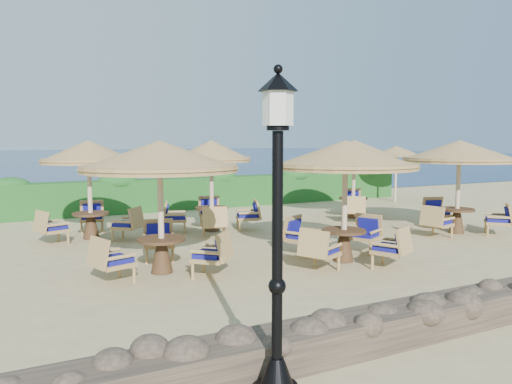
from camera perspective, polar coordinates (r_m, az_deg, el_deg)
name	(u,v)px	position (r m, az deg, el deg)	size (l,w,h in m)	color
ground	(308,240)	(13.46, 6.00, -5.45)	(120.00, 120.00, 0.00)	tan
sea	(55,157)	(81.42, -21.96, 3.69)	(160.00, 160.00, 0.00)	#0C1F4D
hedge	(209,192)	(19.73, -5.43, -0.03)	(18.00, 0.90, 1.20)	#184A1A
lamp_post	(277,252)	(5.01, 2.45, -6.84)	(0.44, 0.44, 3.31)	black
extra_parasol	(396,151)	(22.13, 15.76, 4.49)	(2.30, 2.30, 2.41)	beige
cafe_set_0	(160,175)	(10.02, -10.91, 1.97)	(3.14, 3.14, 2.65)	beige
cafe_set_1	(345,175)	(10.96, 10.15, 1.90)	(3.13, 3.13, 2.65)	beige
cafe_set_2	(459,164)	(15.25, 22.19, 2.99)	(3.15, 3.15, 2.65)	beige
cafe_set_3	(89,171)	(14.05, -18.54, 2.30)	(2.73, 2.69, 2.65)	beige
cafe_set_4	(211,174)	(14.49, -5.12, 2.03)	(2.88, 2.88, 2.65)	beige
cafe_set_5	(354,159)	(17.20, 11.14, 3.75)	(2.86, 2.86, 2.65)	beige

